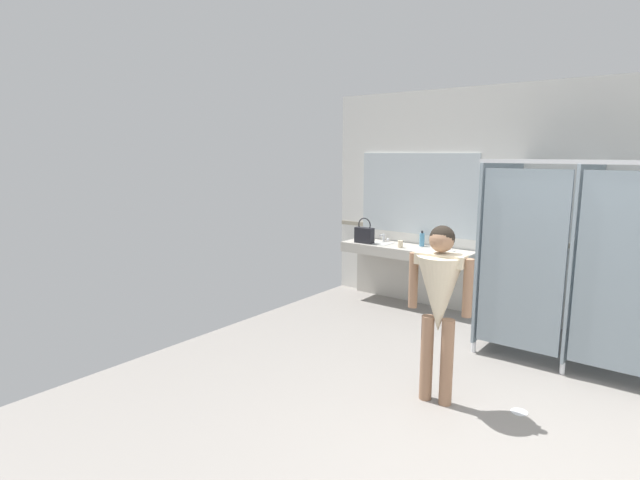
{
  "coord_description": "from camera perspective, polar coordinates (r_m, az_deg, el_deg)",
  "views": [
    {
      "loc": [
        1.04,
        -3.42,
        2.15
      ],
      "look_at": [
        -2.13,
        0.64,
        1.25
      ],
      "focal_mm": 27.94,
      "sensor_mm": 36.0,
      "label": 1
    }
  ],
  "objects": [
    {
      "name": "ground_plane",
      "position": [
        4.2,
        19.29,
        -22.29
      ],
      "size": [
        7.11,
        6.69,
        0.1
      ],
      "primitive_type": "cube",
      "color": "gray"
    },
    {
      "name": "wall_back",
      "position": [
        6.63,
        28.82,
        3.1
      ],
      "size": [
        7.11,
        0.12,
        3.0
      ],
      "primitive_type": "cube",
      "color": "silver",
      "rests_on": "ground_plane"
    },
    {
      "name": "wall_back_tile_band",
      "position": [
        6.63,
        28.4,
        -0.8
      ],
      "size": [
        7.11,
        0.01,
        0.06
      ],
      "primitive_type": "cube",
      "color": "#9E937F",
      "rests_on": "wall_back"
    },
    {
      "name": "vanity_counter",
      "position": [
        7.23,
        10.11,
        -2.45
      ],
      "size": [
        1.89,
        0.53,
        0.96
      ],
      "color": "#B2ADA3",
      "rests_on": "ground_plane"
    },
    {
      "name": "mirror_panel",
      "position": [
        7.26,
        11.04,
        5.21
      ],
      "size": [
        1.79,
        0.02,
        1.15
      ],
      "primitive_type": "cube",
      "color": "silver",
      "rests_on": "wall_back"
    },
    {
      "name": "bathroom_stalls",
      "position": [
        5.73,
        27.75,
        -1.86
      ],
      "size": [
        1.86,
        1.4,
        2.09
      ],
      "color": "gray",
      "rests_on": "ground_plane"
    },
    {
      "name": "person_standing",
      "position": [
        4.34,
        13.52,
        -6.02
      ],
      "size": [
        0.55,
        0.43,
        1.56
      ],
      "color": "#8C664C",
      "rests_on": "ground_plane"
    },
    {
      "name": "handbag",
      "position": [
        7.29,
        5.1,
        0.64
      ],
      "size": [
        0.28,
        0.12,
        0.37
      ],
      "color": "black",
      "rests_on": "vanity_counter"
    },
    {
      "name": "soap_dispenser",
      "position": [
        7.16,
        11.6,
        0.06
      ],
      "size": [
        0.07,
        0.07,
        0.22
      ],
      "color": "teal",
      "rests_on": "vanity_counter"
    },
    {
      "name": "paper_cup",
      "position": [
        7.01,
        9.19,
        -0.46
      ],
      "size": [
        0.07,
        0.07,
        0.1
      ],
      "primitive_type": "cylinder",
      "color": "beige",
      "rests_on": "vanity_counter"
    },
    {
      "name": "floor_drain_cover",
      "position": [
        4.73,
        21.85,
        -17.79
      ],
      "size": [
        0.14,
        0.14,
        0.01
      ],
      "primitive_type": "cylinder",
      "color": "#B7BABF",
      "rests_on": "ground_plane"
    }
  ]
}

